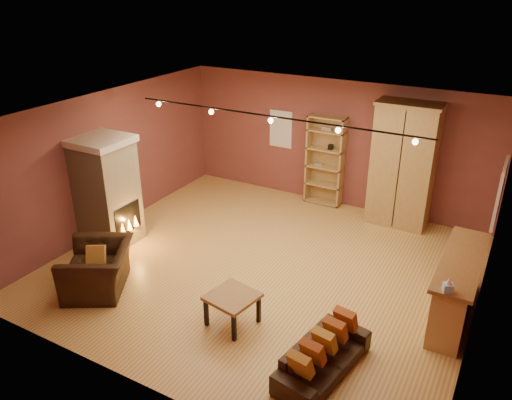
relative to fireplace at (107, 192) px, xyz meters
The scene contains 16 objects.
floor 3.28m from the fireplace, 11.16° to the left, with size 7.00×7.00×0.00m, color #B0823E.
ceiling 3.55m from the fireplace, 11.16° to the left, with size 7.00×7.00×0.00m, color brown.
back_wall 4.92m from the fireplace, 51.69° to the left, with size 7.00×0.02×2.80m, color brown.
left_wall 0.83m from the fireplace, 127.41° to the left, with size 0.02×6.50×2.80m, color brown.
right_wall 6.58m from the fireplace, ahead, with size 0.02×6.50×2.80m, color brown.
fireplace is the anchor object (origin of this frame).
back_window 4.24m from the fireplace, 65.55° to the left, with size 0.56×0.04×0.86m, color silver.
bookcase 4.74m from the fireplace, 52.08° to the left, with size 0.83×0.32×2.03m.
armoire 5.84m from the fireplace, 37.13° to the left, with size 1.26×0.72×2.58m.
bar_counter 6.31m from the fireplace, ahead, with size 0.57×2.10×1.00m.
tissue_box 6.19m from the fireplace, ahead, with size 0.17×0.17×0.23m.
right_window 6.84m from the fireplace, 17.08° to the left, with size 0.05×0.90×1.00m, color silver.
loveseat 5.17m from the fireplace, 14.77° to the right, with size 0.71×1.62×0.69m.
armchair 1.73m from the fireplace, 53.63° to the right, with size 1.26×1.40×1.03m.
coffee_table 3.60m from the fireplace, 16.86° to the right, with size 0.77×0.77×0.50m.
track_rail 3.54m from the fireplace, 14.74° to the left, with size 5.20×0.09×0.13m.
Camera 1 is at (3.61, -6.77, 4.80)m, focal length 35.00 mm.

